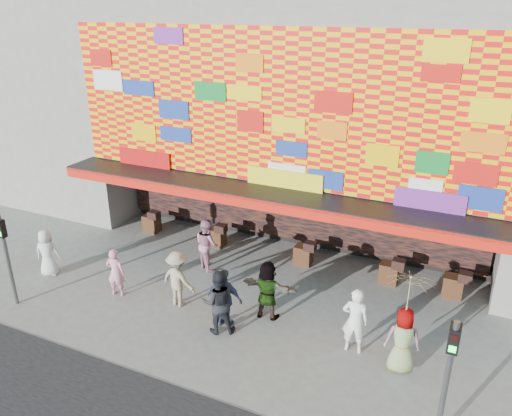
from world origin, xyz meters
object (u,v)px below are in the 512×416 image
Objects in this scene: ped_b at (116,272)px; parasol at (409,294)px; signal_right at (448,369)px; ped_h at (355,320)px; ped_i at (207,244)px; ped_d at (178,279)px; ped_f at (268,290)px; ped_c at (218,302)px; signal_left at (6,250)px; ped_g at (403,340)px; ped_e at (225,298)px; ped_a at (47,253)px.

ped_b is 0.81× the size of parasol.
signal_right is 10.08m from ped_b.
signal_right is 1.60× the size of ped_h.
ped_i is at bearing -27.11° from ped_h.
signal_right is 1.67× the size of ped_d.
ped_c is at bearing 48.95° from ped_f.
signal_left is 10.29m from ped_h.
signal_right is at bearing 138.67° from ped_c.
ped_d is 2.39m from ped_i.
parasol is at bearing 165.76° from ped_g.
ped_e is (1.80, -0.37, 0.01)m from ped_d.
signal_left is at bearing 79.17° from ped_i.
signal_right reaches higher than ped_e.
ped_f is (7.33, 2.60, -0.95)m from signal_left.
parasol reaches higher than ped_g.
ped_f is 0.99× the size of ped_i.
ped_e is 1.02× the size of ped_g.
ped_g is (4.88, 0.21, -0.02)m from ped_e.
ped_c is 1.05× the size of ped_i.
parasol is at bearing 157.51° from ped_a.
ped_d is (-7.79, 2.07, -0.96)m from signal_right.
signal_right is 12.98m from ped_a.
ped_i is (4.67, 2.65, 0.09)m from ped_a.
signal_right is at bearing 157.09° from ped_b.
parasol is (-1.11, 1.92, 0.35)m from signal_right.
ped_h is 6.20m from ped_i.
ped_d is at bearing 131.59° from ped_i.
ped_a reaches higher than ped_b.
ped_i is at bearing 160.29° from parasol.
ped_i reaches higher than ped_d.
ped_i is (-2.16, 2.73, 0.01)m from ped_e.
ped_a is (-0.41, 1.79, -1.04)m from signal_left.
ped_b is at bearing 34.30° from signal_left.
ped_i is at bearing 151.42° from signal_right.
ped_f is at bearing 162.88° from ped_a.
ped_h is at bearing 168.31° from ped_f.
ped_f is (0.97, 1.21, -0.05)m from ped_c.
ped_b is at bearing 155.57° from ped_a.
ped_f is 2.73m from ped_h.
signal_right is 2.42m from ped_g.
ped_d is 0.98× the size of ped_i.
ped_e is 4.88m from ped_g.
signal_left is 1.52× the size of parasol.
ped_b is at bearing 90.43° from ped_i.
ped_h reaches higher than ped_e.
ped_f is at bearing -136.10° from ped_e.
ped_e is at bearing -126.93° from ped_c.
ped_d is (5.03, 0.28, 0.08)m from ped_a.
signal_left reaches higher than ped_f.
signal_left is at bearing -170.37° from parasol.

